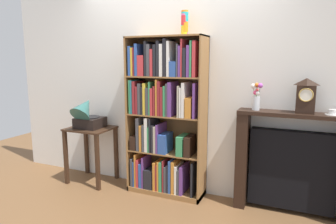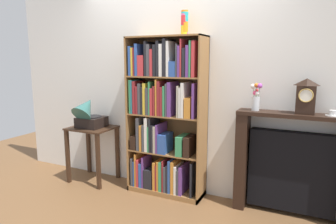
% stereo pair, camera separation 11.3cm
% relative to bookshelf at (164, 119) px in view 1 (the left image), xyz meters
% --- Properties ---
extents(ground_plane, '(8.18, 6.40, 0.02)m').
position_rel_bookshelf_xyz_m(ground_plane, '(0.03, -0.09, -0.94)').
color(ground_plane, brown).
extents(wall_back, '(5.18, 0.08, 2.69)m').
position_rel_bookshelf_xyz_m(wall_back, '(0.21, 0.22, 0.42)').
color(wall_back, silver).
rests_on(wall_back, ground).
extents(bookshelf, '(0.93, 0.33, 1.89)m').
position_rel_bookshelf_xyz_m(bookshelf, '(0.00, 0.00, 0.00)').
color(bookshelf, olive).
rests_on(bookshelf, ground).
extents(cup_stack, '(0.08, 0.08, 0.27)m').
position_rel_bookshelf_xyz_m(cup_stack, '(0.24, 0.05, 1.10)').
color(cup_stack, yellow).
rests_on(cup_stack, bookshelf).
extents(side_table_left, '(0.57, 0.48, 0.74)m').
position_rel_bookshelf_xyz_m(side_table_left, '(-1.03, -0.06, -0.37)').
color(side_table_left, '#382316').
rests_on(side_table_left, ground).
extents(gramophone, '(0.33, 0.44, 0.47)m').
position_rel_bookshelf_xyz_m(gramophone, '(-1.03, -0.12, 0.01)').
color(gramophone, black).
rests_on(gramophone, side_table_left).
extents(fireplace_mantel, '(1.14, 0.25, 1.10)m').
position_rel_bookshelf_xyz_m(fireplace_mantel, '(1.45, 0.07, -0.39)').
color(fireplace_mantel, black).
rests_on(fireplace_mantel, ground).
extents(mantel_clock, '(0.18, 0.13, 0.35)m').
position_rel_bookshelf_xyz_m(mantel_clock, '(1.53, 0.05, 0.35)').
color(mantel_clock, black).
rests_on(mantel_clock, fireplace_mantel).
extents(flower_vase, '(0.12, 0.11, 0.29)m').
position_rel_bookshelf_xyz_m(flower_vase, '(1.05, 0.05, 0.32)').
color(flower_vase, silver).
rests_on(flower_vase, fireplace_mantel).
extents(teacup_with_saucer, '(0.14, 0.14, 0.05)m').
position_rel_bookshelf_xyz_m(teacup_with_saucer, '(1.78, 0.05, 0.20)').
color(teacup_with_saucer, white).
rests_on(teacup_with_saucer, fireplace_mantel).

